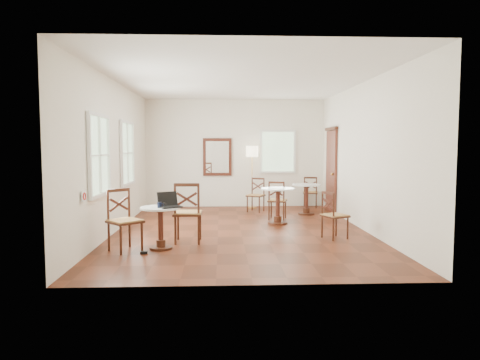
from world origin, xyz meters
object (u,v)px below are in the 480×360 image
Objects in this scene: cafe_table_near at (161,223)px; navy_mug at (160,205)px; power_adapter at (144,253)px; chair_mid_a at (277,200)px; chair_near_a at (188,213)px; cafe_table_back at (307,196)px; chair_near_b at (124,220)px; chair_mid_b at (334,215)px; floor_lamp at (252,156)px; mouse at (163,205)px; chair_back_a at (310,192)px; chair_back_b at (256,195)px; laptop at (169,203)px; water_glass at (164,205)px; cafe_table_mid at (278,202)px.

cafe_table_near is 6.18× the size of navy_mug.
cafe_table_near is 0.58m from power_adapter.
chair_mid_a reaches higher than power_adapter.
cafe_table_near is at bearing 49.28° from chair_near_a.
cafe_table_back is 5.19m from chair_near_b.
chair_mid_b is 4.32m from floor_lamp.
chair_mid_a reaches higher than navy_mug.
mouse is (0.61, 0.19, 0.22)m from chair_near_b.
power_adapter is at bearing -75.42° from chair_near_b.
floor_lamp reaches higher than mouse.
power_adapter is at bearing -130.99° from cafe_table_back.
chair_near_b is at bearing -116.78° from floor_lamp.
chair_back_a is 7.88× the size of power_adapter.
navy_mug is (-3.08, -0.76, 0.31)m from chair_mid_b.
mouse is (-1.87, -3.94, 0.28)m from chair_back_b.
navy_mug is (-0.41, -0.54, 0.21)m from chair_near_a.
laptop is 0.09m from water_glass.
chair_back_b reaches higher than chair_back_a.
cafe_table_near is 0.63m from chair_near_a.
chair_mid_a is 8.23× the size of power_adapter.
cafe_table_mid reaches higher than power_adapter.
cafe_table_back is 4.64m from laptop.
chair_back_b is 0.51× the size of floor_lamp.
navy_mug is at bearing -173.39° from water_glass.
power_adapter is (-0.22, -0.33, -0.41)m from cafe_table_near.
chair_near_a reaches higher than chair_mid_b.
water_glass is at bearing 79.97° from chair_mid_b.
chair_near_a is (0.41, 0.47, 0.10)m from cafe_table_near.
chair_mid_a is 1.04× the size of chair_back_a.
cafe_table_near is 0.70× the size of chair_near_b.
floor_lamp is (-0.39, 2.47, 0.96)m from cafe_table_mid.
cafe_table_near is at bearing -111.48° from floor_lamp.
floor_lamp is (-0.46, 1.88, 1.00)m from chair_mid_a.
floor_lamp is at bearing -107.91° from chair_near_a.
laptop is (-3.33, -4.75, 0.33)m from chair_back_a.
floor_lamp reaches higher than power_adapter.
chair_near_a is 0.60m from laptop.
cafe_table_back is 1.73× the size of laptop.
cafe_table_mid is 0.90× the size of chair_mid_b.
chair_near_a is at bearing 59.31° from mouse.
chair_mid_b is 3.48m from power_adapter.
power_adapter is at bearing -123.46° from cafe_table_near.
navy_mug is (-3.13, -3.60, 0.28)m from cafe_table_back.
laptop is 0.89m from power_adapter.
chair_near_a is 3.02m from chair_mid_a.
navy_mug is (-2.31, -2.90, 0.30)m from chair_mid_a.
chair_mid_a reaches higher than chair_back_a.
floor_lamp reaches higher than cafe_table_near.
water_glass is (-2.17, -2.30, 0.26)m from cafe_table_mid.
chair_mid_b is 3.19m from navy_mug.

